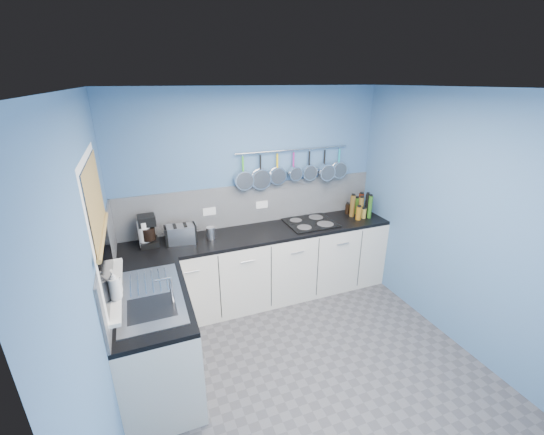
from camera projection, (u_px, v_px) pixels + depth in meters
floor at (305, 364)px, 3.38m from camera, size 3.20×3.00×0.02m
ceiling at (317, 87)px, 2.45m from camera, size 3.20×3.00×0.02m
wall_back at (253, 195)px, 4.22m from camera, size 3.20×0.02×2.50m
wall_front at (460, 384)px, 1.61m from camera, size 3.20×0.02×2.50m
wall_left at (99, 286)px, 2.37m from camera, size 0.02×3.00×2.50m
wall_right at (455, 221)px, 3.46m from camera, size 0.02×3.00×2.50m
backsplash_back at (254, 204)px, 4.24m from camera, size 3.20×0.02×0.50m
backsplash_left at (109, 259)px, 2.93m from camera, size 0.02×1.80×0.50m
cabinet_run_back at (262, 267)px, 4.26m from camera, size 3.20×0.60×0.86m
worktop_back at (262, 233)px, 4.09m from camera, size 3.20×0.60×0.04m
cabinet_run_left at (157, 342)px, 3.04m from camera, size 0.60×1.20×0.86m
worktop_left at (151, 298)px, 2.87m from camera, size 0.60×1.20×0.04m
window_frame at (99, 228)px, 2.53m from camera, size 0.01×1.00×1.10m
window_glass at (100, 228)px, 2.53m from camera, size 0.01×0.90×1.00m
bamboo_blind at (96, 199)px, 2.45m from camera, size 0.01×0.90×0.55m
window_sill at (115, 288)px, 2.73m from camera, size 0.10×0.98×0.03m
sink_unit at (150, 296)px, 2.86m from camera, size 0.50×0.95×0.01m
mixer_tap at (171, 290)px, 2.71m from camera, size 0.12×0.08×0.26m
socket_left at (209, 211)px, 4.05m from camera, size 0.15×0.01×0.09m
socket_right at (262, 205)px, 4.27m from camera, size 0.15×0.01×0.09m
pot_rail at (294, 150)px, 4.14m from camera, size 1.45×0.02×0.02m
soap_bottle_a at (114, 285)px, 2.53m from camera, size 0.11×0.11×0.24m
soap_bottle_b at (115, 284)px, 2.60m from camera, size 0.09×0.09×0.17m
paper_towel at (145, 234)px, 3.67m from camera, size 0.15×0.15×0.29m
coffee_maker at (148, 231)px, 3.68m from camera, size 0.20×0.22×0.33m
toaster at (181, 234)px, 3.77m from camera, size 0.33×0.22×0.20m
canister at (211, 233)px, 3.88m from camera, size 0.12×0.12×0.14m
hob at (310, 222)px, 4.32m from camera, size 0.59×0.52×0.01m
pan_0 at (243, 172)px, 4.00m from camera, size 0.23×0.08×0.42m
pan_1 at (261, 171)px, 4.07m from camera, size 0.25×0.06×0.44m
pan_2 at (277, 168)px, 4.14m from camera, size 0.21×0.06×0.40m
pan_3 at (294, 165)px, 4.20m from camera, size 0.17×0.11×0.36m
pan_4 at (309, 165)px, 4.28m from camera, size 0.20×0.07×0.39m
pan_5 at (324, 164)px, 4.35m from camera, size 0.21×0.13×0.40m
pan_6 at (339, 162)px, 4.42m from camera, size 0.21×0.07×0.40m
condiment_0 at (361, 203)px, 4.63m from camera, size 0.07×0.07×0.26m
condiment_1 at (356, 206)px, 4.60m from camera, size 0.07×0.07×0.22m
condiment_2 at (347, 209)px, 4.60m from camera, size 0.06×0.06×0.14m
condiment_3 at (367, 204)px, 4.55m from camera, size 0.05×0.05×0.28m
condiment_4 at (361, 207)px, 4.50m from camera, size 0.07×0.07×0.25m
condiment_5 at (352, 206)px, 4.49m from camera, size 0.07×0.07×0.29m
condiment_6 at (370, 207)px, 4.44m from camera, size 0.05×0.05×0.29m
condiment_7 at (364, 213)px, 4.46m from camera, size 0.06×0.06×0.12m
condiment_8 at (359, 213)px, 4.40m from camera, size 0.07×0.07×0.17m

